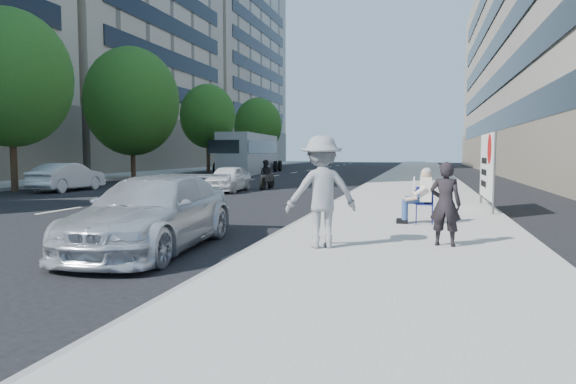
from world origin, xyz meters
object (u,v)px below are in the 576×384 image
(pedestrian_woman, at_px, (445,204))
(jogger, at_px, (322,192))
(seated_protester, at_px, (420,193))
(white_sedan_mid, at_px, (68,177))
(parked_sedan, at_px, (153,213))
(protest_banner, at_px, (487,166))
(white_sedan_near, at_px, (228,178))
(bus, at_px, (250,154))
(motorcycle, at_px, (267,176))

(pedestrian_woman, bearing_deg, jogger, 28.47)
(seated_protester, distance_m, white_sedan_mid, 17.93)
(parked_sedan, bearing_deg, protest_banner, 44.88)
(seated_protester, relative_size, white_sedan_near, 0.37)
(seated_protester, xyz_separation_m, protest_banner, (1.89, 3.88, 0.53))
(protest_banner, relative_size, white_sedan_mid, 0.78)
(jogger, distance_m, bus, 35.18)
(jogger, distance_m, white_sedan_near, 14.88)
(protest_banner, xyz_separation_m, white_sedan_mid, (-17.82, 4.34, -0.75))
(jogger, distance_m, white_sedan_mid, 18.49)
(seated_protester, bearing_deg, white_sedan_near, 131.38)
(motorcycle, bearing_deg, bus, 114.28)
(pedestrian_woman, distance_m, white_sedan_near, 15.38)
(parked_sedan, relative_size, motorcycle, 2.30)
(pedestrian_woman, xyz_separation_m, motorcycle, (-7.72, 14.38, -0.26))
(pedestrian_woman, distance_m, white_sedan_mid, 19.75)
(white_sedan_mid, relative_size, motorcycle, 1.93)
(seated_protester, distance_m, parked_sedan, 6.07)
(white_sedan_near, xyz_separation_m, white_sedan_mid, (-7.41, -1.46, 0.05))
(white_sedan_near, distance_m, motorcycle, 2.27)
(jogger, xyz_separation_m, protest_banner, (3.53, 7.38, 0.28))
(seated_protester, height_order, protest_banner, protest_banner)
(protest_banner, distance_m, parked_sedan, 10.14)
(parked_sedan, xyz_separation_m, white_sedan_mid, (-11.14, 11.94, -0.03))
(pedestrian_woman, bearing_deg, bus, -55.32)
(protest_banner, xyz_separation_m, parked_sedan, (-6.68, -7.60, -0.72))
(bus, bearing_deg, pedestrian_woman, -70.90)
(white_sedan_mid, bearing_deg, pedestrian_woman, 146.54)
(protest_banner, distance_m, bus, 30.13)
(parked_sedan, relative_size, white_sedan_near, 1.33)
(white_sedan_mid, bearing_deg, protest_banner, 166.79)
(white_sedan_near, xyz_separation_m, motorcycle, (1.25, 1.90, 0.03))
(jogger, height_order, white_sedan_mid, jogger)
(parked_sedan, bearing_deg, jogger, 0.20)
(white_sedan_near, xyz_separation_m, bus, (-5.68, 19.67, 1.03))
(seated_protester, relative_size, jogger, 0.67)
(seated_protester, height_order, pedestrian_woman, pedestrian_woman)
(protest_banner, bearing_deg, seated_protester, -115.99)
(protest_banner, bearing_deg, bus, 122.29)
(protest_banner, bearing_deg, pedestrian_woman, -102.12)
(white_sedan_near, bearing_deg, seated_protester, -51.50)
(seated_protester, relative_size, white_sedan_mid, 0.33)
(parked_sedan, distance_m, motorcycle, 15.50)
(jogger, height_order, bus, bus)
(parked_sedan, distance_m, white_sedan_mid, 16.33)
(white_sedan_near, relative_size, bus, 0.29)
(jogger, bearing_deg, pedestrian_woman, 173.53)
(protest_banner, xyz_separation_m, white_sedan_near, (-10.41, 5.80, -0.80))
(jogger, height_order, pedestrian_woman, jogger)
(seated_protester, bearing_deg, jogger, -115.11)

